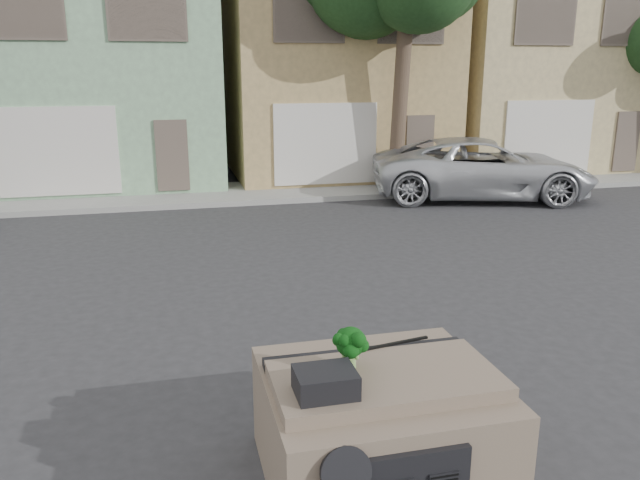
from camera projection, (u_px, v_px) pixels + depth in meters
name	position (u px, v px, depth m)	size (l,w,h in m)	color
ground_plane	(306.00, 343.00, 8.51)	(120.00, 120.00, 0.00)	#303033
sidewalk	(228.00, 194.00, 18.32)	(40.00, 3.00, 0.15)	gray
townhouse_mint	(104.00, 64.00, 20.28)	(7.20, 8.20, 7.55)	#84AE85
townhouse_tan	(327.00, 64.00, 22.01)	(7.20, 8.20, 7.55)	tan
townhouse_beige	(517.00, 65.00, 23.74)	(7.20, 8.20, 7.55)	tan
silver_pickup	(480.00, 198.00, 18.04)	(2.88, 6.24, 1.73)	silver
tree_near	(402.00, 46.00, 17.71)	(4.40, 4.00, 8.50)	#1A3A18
car_dashboard	(379.00, 423.00, 5.55)	(2.00, 1.80, 1.12)	#71604F
instrument_hump	(325.00, 382.00, 4.91)	(0.48, 0.38, 0.20)	black
wiper_arm	(395.00, 343.00, 5.82)	(0.70, 0.03, 0.02)	black
broccoli	(351.00, 348.00, 5.31)	(0.31, 0.31, 0.38)	black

